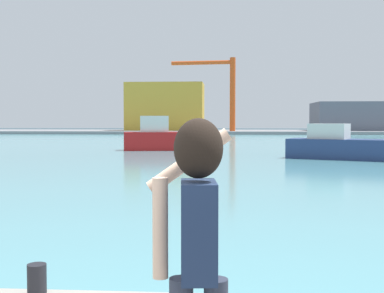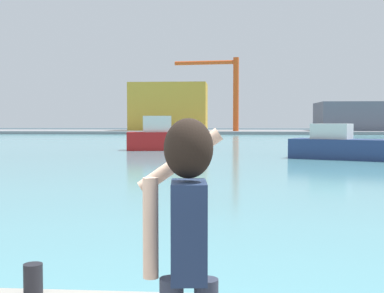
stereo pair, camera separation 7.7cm
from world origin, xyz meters
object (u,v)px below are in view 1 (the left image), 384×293
Objects in this scene: harbor_bollard at (37,280)px; warehouse_left at (166,107)px; boat_moored at (162,138)px; warehouse_right at (362,116)px; person_photographer at (197,236)px; boat_moored_2 at (340,146)px; port_crane at (223,85)px.

warehouse_left is at bearing 96.16° from harbor_bollard.
harbor_bollard is at bearing -93.82° from boat_moored.
harbor_bollard is at bearing -106.43° from warehouse_right.
person_photographer is 35.85m from boat_moored.
warehouse_left is 37.09m from warehouse_right.
boat_moored is 0.97× the size of boat_moored_2.
warehouse_right is 1.36× the size of port_crane.
boat_moored_2 is at bearing -74.42° from warehouse_left.
port_crane reaches higher than warehouse_left.
warehouse_right is (37.04, 0.92, -1.84)m from warehouse_left.
boat_moored is at bearing -83.29° from warehouse_left.
warehouse_right reaches higher than harbor_bollard.
boat_moored is at bearing 170.01° from boat_moored_2.
boat_moored is 65.96m from warehouse_right.
boat_moored reaches higher than person_photographer.
boat_moored is 0.36× the size of warehouse_right.
person_photographer is 0.13× the size of port_crane.
person_photographer is 5.42× the size of harbor_bollard.
boat_moored reaches higher than harbor_bollard.
warehouse_right is at bearing -20.53° from person_photographer.
port_crane is (4.32, 51.41, 7.71)m from boat_moored.
harbor_bollard is 33.75m from boat_moored.
port_crane is at bearing -5.08° from person_photographer.
warehouse_left reaches higher than warehouse_right.
person_photographer is at bearing -48.59° from harbor_bollard.
person_photographer is 0.12× the size of warehouse_left.
person_photographer reaches higher than boat_moored_2.
person_photographer is at bearing -89.71° from port_crane.
boat_moored is at bearing 95.22° from harbor_bollard.
warehouse_left is 0.82× the size of warehouse_right.
boat_moored is 0.44× the size of warehouse_left.
harbor_bollard is 26.80m from boat_moored_2.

